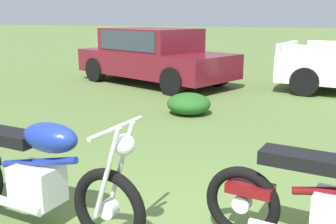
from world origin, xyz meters
The scene contains 3 objects.
motorcycle_blue centered at (-1.16, -0.02, 0.48)m, with size 2.13×0.64×1.02m.
car_burgundy centered at (-3.09, 7.14, 0.80)m, with size 4.63×3.34×1.43m.
shrub_low centered at (-1.17, 4.22, 0.20)m, with size 0.80×0.77×0.39m.
Camera 1 is at (0.95, -2.55, 1.76)m, focal length 42.78 mm.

